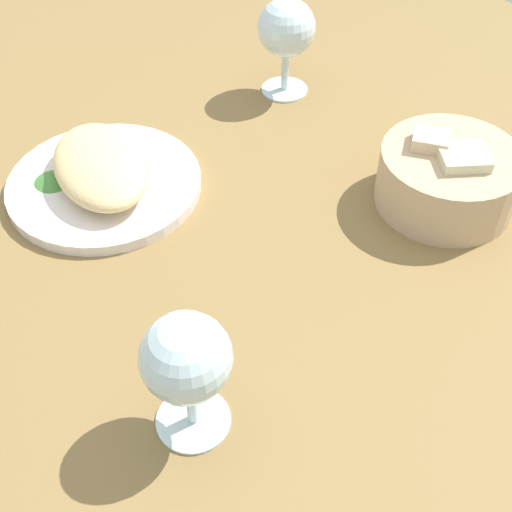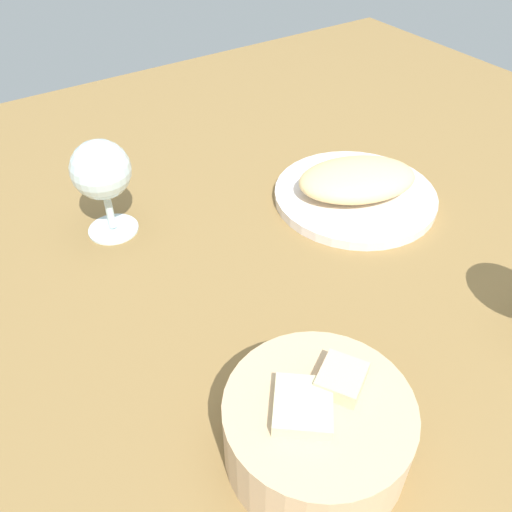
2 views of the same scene
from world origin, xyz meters
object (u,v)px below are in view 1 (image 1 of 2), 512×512
(wine_glass_near, at_px, (186,362))
(plate, at_px, (105,184))
(bread_basket, at_px, (448,177))
(wine_glass_far, at_px, (286,31))

(wine_glass_near, bearing_deg, plate, 158.42)
(bread_basket, bearing_deg, wine_glass_near, -86.30)
(wine_glass_far, bearing_deg, bread_basket, -6.64)
(plate, bearing_deg, bread_basket, 43.45)
(bread_basket, distance_m, wine_glass_near, 0.41)
(bread_basket, height_order, wine_glass_near, wine_glass_near)
(plate, relative_size, wine_glass_far, 1.72)
(plate, bearing_deg, wine_glass_near, -21.58)
(plate, xyz_separation_m, wine_glass_far, (-0.01, 0.31, 0.08))
(bread_basket, height_order, wine_glass_far, wine_glass_far)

